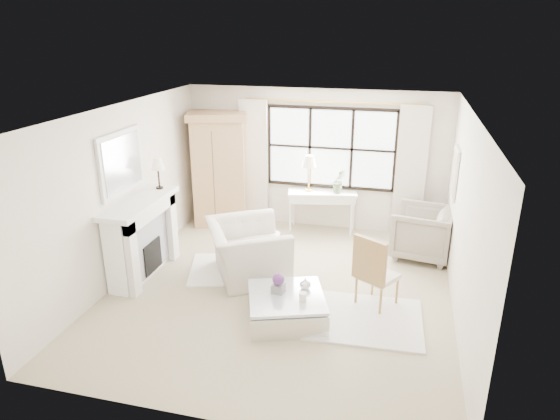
# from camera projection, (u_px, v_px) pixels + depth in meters

# --- Properties ---
(floor) EXTENTS (5.50, 5.50, 0.00)m
(floor) POSITION_uv_depth(u_px,v_px,m) (280.00, 290.00, 7.57)
(floor) COLOR tan
(floor) RESTS_ON ground
(ceiling) EXTENTS (5.50, 5.50, 0.00)m
(ceiling) POSITION_uv_depth(u_px,v_px,m) (280.00, 112.00, 6.63)
(ceiling) COLOR white
(ceiling) RESTS_ON ground
(wall_back) EXTENTS (5.00, 0.00, 5.00)m
(wall_back) POSITION_uv_depth(u_px,v_px,m) (315.00, 160.00, 9.60)
(wall_back) COLOR silver
(wall_back) RESTS_ON ground
(wall_front) EXTENTS (5.00, 0.00, 5.00)m
(wall_front) POSITION_uv_depth(u_px,v_px,m) (207.00, 305.00, 4.60)
(wall_front) COLOR beige
(wall_front) RESTS_ON ground
(wall_left) EXTENTS (0.00, 5.50, 5.50)m
(wall_left) POSITION_uv_depth(u_px,v_px,m) (123.00, 193.00, 7.67)
(wall_left) COLOR silver
(wall_left) RESTS_ON ground
(wall_right) EXTENTS (0.00, 5.50, 5.50)m
(wall_right) POSITION_uv_depth(u_px,v_px,m) (465.00, 223.00, 6.53)
(wall_right) COLOR beige
(wall_right) RESTS_ON ground
(window_pane) EXTENTS (2.40, 0.02, 1.50)m
(window_pane) POSITION_uv_depth(u_px,v_px,m) (331.00, 148.00, 9.43)
(window_pane) COLOR silver
(window_pane) RESTS_ON wall_back
(window_frame) EXTENTS (2.50, 0.04, 1.50)m
(window_frame) POSITION_uv_depth(u_px,v_px,m) (331.00, 148.00, 9.42)
(window_frame) COLOR black
(window_frame) RESTS_ON wall_back
(curtain_rod) EXTENTS (3.30, 0.04, 0.04)m
(curtain_rod) POSITION_uv_depth(u_px,v_px,m) (332.00, 102.00, 9.07)
(curtain_rod) COLOR #C09142
(curtain_rod) RESTS_ON wall_back
(curtain_left) EXTENTS (0.55, 0.10, 2.47)m
(curtain_left) POSITION_uv_depth(u_px,v_px,m) (254.00, 163.00, 9.83)
(curtain_left) COLOR beige
(curtain_left) RESTS_ON ground
(curtain_right) EXTENTS (0.55, 0.10, 2.47)m
(curtain_right) POSITION_uv_depth(u_px,v_px,m) (410.00, 173.00, 9.14)
(curtain_right) COLOR beige
(curtain_right) RESTS_ON ground
(fireplace) EXTENTS (0.58, 1.66, 1.26)m
(fireplace) POSITION_uv_depth(u_px,v_px,m) (141.00, 237.00, 7.87)
(fireplace) COLOR white
(fireplace) RESTS_ON ground
(mirror_frame) EXTENTS (0.05, 1.15, 0.95)m
(mirror_frame) POSITION_uv_depth(u_px,v_px,m) (121.00, 163.00, 7.50)
(mirror_frame) COLOR silver
(mirror_frame) RESTS_ON wall_left
(mirror_glass) EXTENTS (0.02, 1.00, 0.80)m
(mirror_glass) POSITION_uv_depth(u_px,v_px,m) (123.00, 163.00, 7.49)
(mirror_glass) COLOR #B4B8C0
(mirror_glass) RESTS_ON wall_left
(art_frame) EXTENTS (0.04, 0.62, 0.82)m
(art_frame) POSITION_uv_depth(u_px,v_px,m) (455.00, 173.00, 8.01)
(art_frame) COLOR white
(art_frame) RESTS_ON wall_right
(art_canvas) EXTENTS (0.01, 0.52, 0.72)m
(art_canvas) POSITION_uv_depth(u_px,v_px,m) (453.00, 173.00, 8.01)
(art_canvas) COLOR #B6A98D
(art_canvas) RESTS_ON wall_right
(mantel_lamp) EXTENTS (0.22, 0.22, 0.51)m
(mantel_lamp) POSITION_uv_depth(u_px,v_px,m) (158.00, 165.00, 8.06)
(mantel_lamp) COLOR black
(mantel_lamp) RESTS_ON fireplace
(armoire) EXTENTS (1.27, 0.99, 2.24)m
(armoire) POSITION_uv_depth(u_px,v_px,m) (219.00, 168.00, 9.79)
(armoire) COLOR tan
(armoire) RESTS_ON floor
(console_table) EXTENTS (1.36, 0.70, 0.80)m
(console_table) POSITION_uv_depth(u_px,v_px,m) (322.00, 211.00, 9.65)
(console_table) COLOR white
(console_table) RESTS_ON floor
(console_lamp) EXTENTS (0.28, 0.28, 0.69)m
(console_lamp) POSITION_uv_depth(u_px,v_px,m) (309.00, 162.00, 9.38)
(console_lamp) COLOR gold
(console_lamp) RESTS_ON console_table
(orchid_plant) EXTENTS (0.31, 0.28, 0.46)m
(orchid_plant) POSITION_uv_depth(u_px,v_px,m) (339.00, 181.00, 9.37)
(orchid_plant) COLOR #536845
(orchid_plant) RESTS_ON console_table
(side_table) EXTENTS (0.40, 0.40, 0.51)m
(side_table) POSITION_uv_depth(u_px,v_px,m) (268.00, 243.00, 8.40)
(side_table) COLOR white
(side_table) RESTS_ON floor
(rug_left) EXTENTS (1.90, 1.57, 0.03)m
(rug_left) POSITION_uv_depth(u_px,v_px,m) (241.00, 269.00, 8.21)
(rug_left) COLOR white
(rug_left) RESTS_ON floor
(rug_right) EXTENTS (1.77, 1.36, 0.03)m
(rug_right) POSITION_uv_depth(u_px,v_px,m) (358.00, 318.00, 6.81)
(rug_right) COLOR white
(rug_right) RESTS_ON floor
(club_armchair) EXTENTS (1.66, 1.73, 0.86)m
(club_armchair) POSITION_uv_depth(u_px,v_px,m) (248.00, 251.00, 7.88)
(club_armchair) COLOR beige
(club_armchair) RESTS_ON floor
(wingback_chair) EXTENTS (1.12, 1.10, 0.89)m
(wingback_chair) POSITION_uv_depth(u_px,v_px,m) (422.00, 232.00, 8.54)
(wingback_chair) COLOR gray
(wingback_chair) RESTS_ON floor
(french_chair) EXTENTS (0.66, 0.66, 1.08)m
(french_chair) POSITION_uv_depth(u_px,v_px,m) (376.00, 286.00, 7.06)
(french_chair) COLOR #AC8248
(french_chair) RESTS_ON floor
(coffee_table) EXTENTS (1.27, 1.27, 0.38)m
(coffee_table) POSITION_uv_depth(u_px,v_px,m) (286.00, 308.00, 6.75)
(coffee_table) COLOR silver
(coffee_table) RESTS_ON floor
(planter_box) EXTENTS (0.18, 0.18, 0.12)m
(planter_box) POSITION_uv_depth(u_px,v_px,m) (278.00, 288.00, 6.74)
(planter_box) COLOR slate
(planter_box) RESTS_ON coffee_table
(planter_flowers) EXTENTS (0.16, 0.16, 0.16)m
(planter_flowers) POSITION_uv_depth(u_px,v_px,m) (278.00, 279.00, 6.69)
(planter_flowers) COLOR #5D2E73
(planter_flowers) RESTS_ON planter_box
(pillar_candle) EXTENTS (0.10, 0.10, 0.12)m
(pillar_candle) POSITION_uv_depth(u_px,v_px,m) (303.00, 297.00, 6.52)
(pillar_candle) COLOR white
(pillar_candle) RESTS_ON coffee_table
(coffee_vase) EXTENTS (0.18, 0.18, 0.16)m
(coffee_vase) POSITION_uv_depth(u_px,v_px,m) (305.00, 283.00, 6.82)
(coffee_vase) COLOR silver
(coffee_vase) RESTS_ON coffee_table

